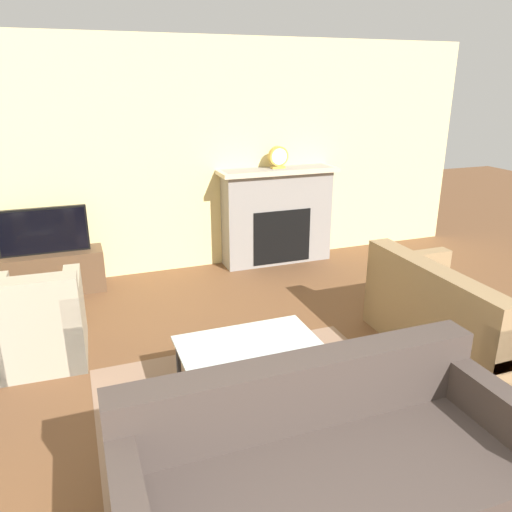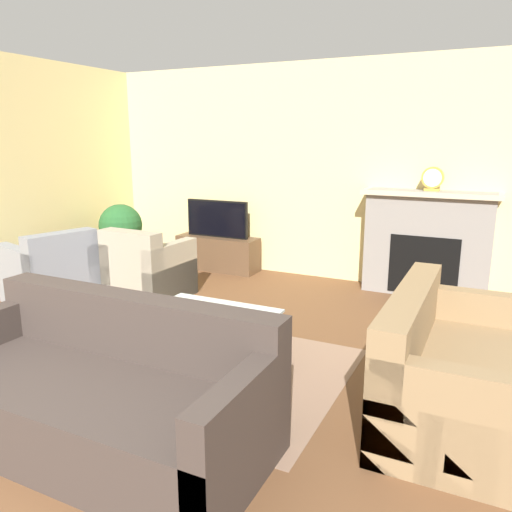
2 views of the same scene
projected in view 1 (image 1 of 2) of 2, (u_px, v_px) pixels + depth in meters
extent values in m
cube|color=beige|center=(142.00, 161.00, 5.69)|extent=(8.53, 0.06, 2.70)
cube|color=#896B56|center=(257.00, 405.00, 3.60)|extent=(2.22, 1.79, 0.00)
cube|color=gray|center=(277.00, 216.00, 6.29)|extent=(1.37, 0.35, 1.20)
cube|color=black|center=(282.00, 237.00, 6.20)|extent=(0.75, 0.01, 0.67)
cube|color=beige|center=(279.00, 171.00, 6.07)|extent=(1.49, 0.41, 0.05)
cube|color=brown|center=(50.00, 273.00, 5.44)|extent=(1.15, 0.37, 0.46)
cube|color=black|center=(43.00, 231.00, 5.28)|extent=(0.91, 0.05, 0.50)
cube|color=black|center=(43.00, 232.00, 5.25)|extent=(0.87, 0.01, 0.46)
cube|color=#3D332D|center=(331.00, 500.00, 2.52)|extent=(2.10, 0.93, 0.42)
cube|color=#3D332D|center=(302.00, 391.00, 2.71)|extent=(2.10, 0.20, 0.40)
cube|color=#3D332D|center=(486.00, 435.00, 2.80)|extent=(0.14, 0.93, 0.66)
cube|color=#8C704C|center=(458.00, 330.00, 4.25)|extent=(0.86, 1.59, 0.42)
cube|color=#8C704C|center=(432.00, 291.00, 4.00)|extent=(0.20, 1.59, 0.40)
cube|color=#8C704C|center=(407.00, 286.00, 4.85)|extent=(0.86, 0.14, 0.66)
cube|color=#9E937F|center=(40.00, 334.00, 4.17)|extent=(0.76, 0.84, 0.42)
cube|color=#9E937F|center=(29.00, 304.00, 3.76)|extent=(0.73, 0.23, 0.40)
cube|color=#9E937F|center=(75.00, 316.00, 4.22)|extent=(0.17, 0.81, 0.66)
cylinder|color=#333338|center=(195.00, 401.00, 3.32)|extent=(0.04, 0.04, 0.39)
cylinder|color=#333338|center=(321.00, 374.00, 3.63)|extent=(0.04, 0.04, 0.39)
cylinder|color=#333338|center=(179.00, 363.00, 3.77)|extent=(0.04, 0.04, 0.39)
cylinder|color=#333338|center=(292.00, 342.00, 4.07)|extent=(0.04, 0.04, 0.39)
cube|color=silver|center=(248.00, 344.00, 3.63)|extent=(1.02, 0.59, 0.02)
cube|color=#B79338|center=(278.00, 167.00, 6.08)|extent=(0.17, 0.07, 0.03)
cylinder|color=#B79338|center=(278.00, 156.00, 6.04)|extent=(0.24, 0.07, 0.24)
cylinder|color=white|center=(279.00, 157.00, 6.01)|extent=(0.20, 0.00, 0.20)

